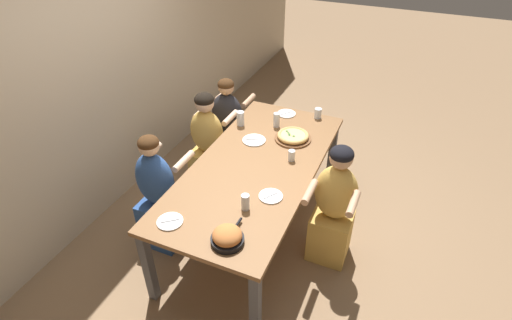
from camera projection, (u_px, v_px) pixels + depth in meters
name	position (u px, v px, depth m)	size (l,w,h in m)	color
ground_plane	(256.00, 228.00, 3.97)	(18.00, 18.00, 0.00)	#896B4C
restaurant_back_panel	(94.00, 49.00, 3.56)	(10.00, 0.06, 3.20)	beige
dining_table	(256.00, 171.00, 3.56)	(2.24, 1.03, 0.78)	brown
pizza_board_main	(293.00, 136.00, 3.84)	(0.35, 0.35, 0.06)	brown
skillet_bowl	(227.00, 237.00, 2.74)	(0.34, 0.24, 0.12)	black
empty_plate_a	(271.00, 196.00, 3.16)	(0.19, 0.19, 0.02)	white
empty_plate_b	(254.00, 140.00, 3.83)	(0.22, 0.22, 0.02)	white
empty_plate_c	(170.00, 221.00, 2.92)	(0.19, 0.19, 0.02)	white
empty_plate_d	(286.00, 114.00, 4.27)	(0.20, 0.20, 0.02)	white
drinking_glass_a	(240.00, 118.00, 4.04)	(0.08, 0.08, 0.15)	silver
drinking_glass_b	(292.00, 155.00, 3.54)	(0.06, 0.06, 0.10)	silver
drinking_glass_c	(318.00, 114.00, 4.18)	(0.07, 0.07, 0.11)	silver
drinking_glass_d	(277.00, 121.00, 4.02)	(0.07, 0.07, 0.15)	silver
drinking_glass_e	(245.00, 203.00, 3.01)	(0.06, 0.06, 0.13)	silver
diner_near_center	(333.00, 210.00, 3.39)	(0.51, 0.40, 1.18)	gold
diner_far_right	(228.00, 128.00, 4.58)	(0.51, 0.40, 1.10)	#232328
diner_far_midleft	(159.00, 198.00, 3.54)	(0.51, 0.40, 1.17)	#2D5193
diner_far_midright	(208.00, 147.00, 4.22)	(0.51, 0.40, 1.14)	gold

